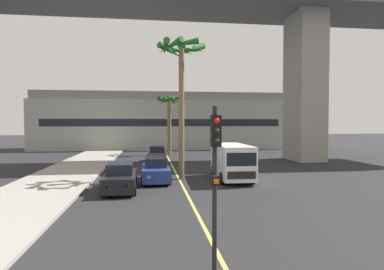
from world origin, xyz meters
The scene contains 11 objects.
sidewalk_left centered at (-8.00, 16.00, 0.07)m, with size 4.80×80.00×0.15m, color #9E9991.
lane_stripe_center centered at (0.00, 24.00, 0.00)m, with size 0.14×56.00×0.01m, color #DBCC4C.
bridge_overpass centered at (1.68, 30.73, 15.20)m, with size 62.98×8.00×19.09m.
pier_building_backdrop centered at (0.00, 48.57, 4.08)m, with size 36.97×8.04×8.29m.
car_queue_front centered at (-1.30, 30.93, 0.72)m, with size 1.85×4.11×1.56m.
car_queue_second centered at (-1.59, 20.19, 0.72)m, with size 1.86×4.11×1.56m.
car_queue_third centered at (-3.61, 17.45, 0.72)m, with size 1.89×4.13×1.56m.
delivery_van centered at (3.47, 20.12, 1.29)m, with size 2.26×5.30×2.36m.
traffic_light_median_near centered at (-0.37, 6.69, 2.71)m, with size 0.24×0.37×4.20m.
palm_tree_near_median centered at (0.17, 20.90, 7.71)m, with size 3.39×3.38×9.36m.
palm_tree_mid_median centered at (0.35, 38.11, 5.63)m, with size 3.07×3.06×7.09m.
Camera 1 is at (-1.93, -1.06, 3.78)m, focal length 30.56 mm.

